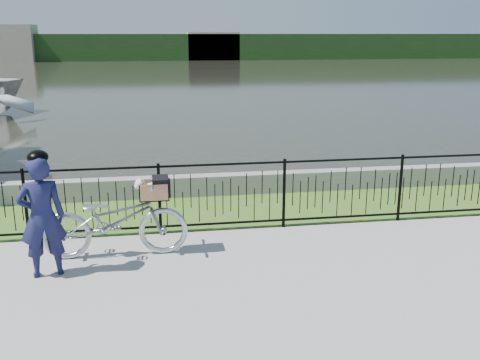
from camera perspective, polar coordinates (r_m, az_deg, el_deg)
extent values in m
plane|color=gray|center=(7.24, -0.19, -9.81)|extent=(120.00, 120.00, 0.00)
cube|color=#3F641F|center=(9.64, -2.55, -3.26)|extent=(60.00, 2.00, 0.01)
plane|color=#27271E|center=(39.61, -7.64, 10.80)|extent=(120.00, 120.00, 0.00)
cube|color=gray|center=(10.53, -3.18, -0.53)|extent=(60.00, 0.30, 0.40)
cube|color=#204018|center=(66.50, -8.35, 13.88)|extent=(120.00, 6.00, 3.00)
cube|color=#A99987|center=(65.37, -2.91, 14.08)|extent=(6.00, 3.00, 3.20)
imported|color=#AEB4BB|center=(7.76, -13.23, -4.19)|extent=(2.04, 0.71, 1.07)
cube|color=black|center=(7.65, -9.11, -1.96)|extent=(0.38, 0.18, 0.02)
cube|color=#A3724B|center=(7.64, -9.11, -1.91)|extent=(0.41, 0.32, 0.01)
cube|color=#A3724B|center=(7.76, -9.15, -0.76)|extent=(0.41, 0.01, 0.25)
cube|color=#A3724B|center=(7.47, -9.14, -1.40)|extent=(0.41, 0.01, 0.25)
cube|color=#A3724B|center=(7.61, -7.65, -1.01)|extent=(0.01, 0.32, 0.25)
cube|color=#A3724B|center=(7.61, -10.64, -1.13)|extent=(0.02, 0.32, 0.25)
cube|color=black|center=(7.57, -8.51, 0.07)|extent=(0.23, 0.33, 0.06)
cube|color=black|center=(7.60, -7.52, -0.82)|extent=(0.02, 0.33, 0.20)
ellipsoid|color=silver|center=(7.61, -9.30, -1.03)|extent=(0.31, 0.22, 0.20)
sphere|color=silver|center=(7.57, -10.59, -0.42)|extent=(0.15, 0.15, 0.15)
sphere|color=silver|center=(7.56, -10.96, -0.69)|extent=(0.07, 0.07, 0.07)
sphere|color=black|center=(7.55, -11.15, -0.76)|extent=(0.02, 0.02, 0.02)
cone|color=#A37844|center=(7.61, -10.60, 0.14)|extent=(0.06, 0.08, 0.08)
cone|color=#A37844|center=(7.51, -10.47, -0.05)|extent=(0.06, 0.08, 0.08)
imported|color=#16193F|center=(7.33, -20.38, -3.74)|extent=(0.66, 0.52, 1.61)
ellipsoid|color=black|center=(7.13, -20.96, 2.22)|extent=(0.26, 0.29, 0.18)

